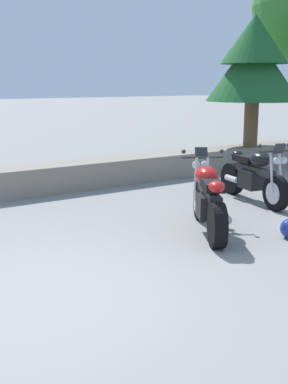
{
  "coord_description": "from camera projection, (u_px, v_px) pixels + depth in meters",
  "views": [
    {
      "loc": [
        -1.74,
        -4.68,
        2.2
      ],
      "look_at": [
        2.19,
        1.2,
        0.65
      ],
      "focal_mm": 47.19,
      "sensor_mm": 36.0,
      "label": 1
    }
  ],
  "objects": [
    {
      "name": "pine_tree_mid_left",
      "position": [
        254.0,
        61.0,
        12.62
      ],
      "size": [
        2.37,
        2.37,
        3.29
      ],
      "color": "brown",
      "rests_on": "stone_wall"
    },
    {
      "name": "ground_plane",
      "position": [
        33.0,
        299.0,
        5.22
      ],
      "size": [
        120.0,
        120.0,
        0.0
      ],
      "primitive_type": "plane",
      "color": "gray"
    },
    {
      "name": "motorcycle_red_centre",
      "position": [
        208.0,
        200.0,
        7.47
      ],
      "size": [
        1.23,
        1.85,
        1.18
      ],
      "color": "black",
      "rests_on": "ground"
    },
    {
      "name": "motorcycle_black_far_right",
      "position": [
        254.0,
        176.0,
        9.33
      ],
      "size": [
        0.76,
        2.05,
        1.18
      ],
      "color": "black",
      "rests_on": "ground"
    }
  ]
}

